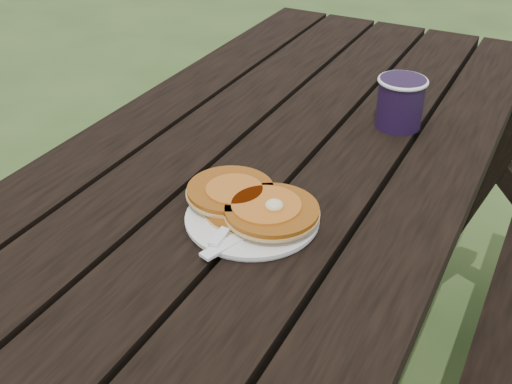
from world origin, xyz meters
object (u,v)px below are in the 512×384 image
at_px(pancake_stack, 252,203).
at_px(coffee_cup, 401,100).
at_px(picnic_table, 260,314).
at_px(plate, 252,219).

xyz_separation_m(pancake_stack, coffee_cup, (0.11, 0.42, 0.03)).
bearing_deg(pancake_stack, coffee_cup, 74.99).
distance_m(picnic_table, pancake_stack, 0.45).
distance_m(picnic_table, coffee_cup, 0.54).
relative_size(picnic_table, coffee_cup, 17.58).
distance_m(picnic_table, plate, 0.43).
bearing_deg(plate, coffee_cup, 76.50).
distance_m(plate, pancake_stack, 0.03).
bearing_deg(coffee_cup, plate, -103.50).
relative_size(picnic_table, pancake_stack, 7.78).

